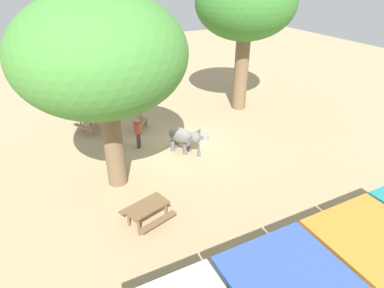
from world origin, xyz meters
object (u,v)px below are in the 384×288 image
(person_handler, at_px, (138,131))
(shade_tree_main, at_px, (246,4))
(feed_bucket, at_px, (205,137))
(elephant, at_px, (184,137))
(shade_tree_secondary, at_px, (102,57))
(picnic_table_near, at_px, (147,210))
(market_stall_orange, at_px, (362,275))
(wooden_bench, at_px, (140,122))
(picnic_table_far, at_px, (92,121))

(person_handler, distance_m, shade_tree_main, 9.47)
(shade_tree_main, height_order, feed_bucket, shade_tree_main)
(elephant, xyz_separation_m, person_handler, (1.87, -1.44, 0.14))
(person_handler, xyz_separation_m, shade_tree_secondary, (1.78, 2.51, 4.43))
(picnic_table_near, relative_size, market_stall_orange, 0.73)
(shade_tree_secondary, distance_m, wooden_bench, 7.07)
(shade_tree_secondary, height_order, market_stall_orange, shade_tree_secondary)
(elephant, distance_m, wooden_bench, 3.58)
(feed_bucket, bearing_deg, picnic_table_far, -37.06)
(elephant, height_order, feed_bucket, elephant)
(elephant, distance_m, person_handler, 2.37)
(market_stall_orange, bearing_deg, shade_tree_secondary, -63.79)
(elephant, distance_m, market_stall_orange, 9.61)
(picnic_table_near, distance_m, feed_bucket, 6.76)
(person_handler, bearing_deg, shade_tree_main, 51.64)
(picnic_table_near, xyz_separation_m, picnic_table_far, (0.20, -8.48, 0.00))
(wooden_bench, distance_m, picnic_table_near, 7.70)
(shade_tree_secondary, distance_m, market_stall_orange, 10.41)
(person_handler, bearing_deg, picnic_table_near, -69.47)
(person_handler, relative_size, picnic_table_far, 0.80)
(picnic_table_near, bearing_deg, wooden_bench, 57.23)
(wooden_bench, bearing_deg, picnic_table_near, 22.05)
(shade_tree_secondary, relative_size, wooden_bench, 5.69)
(shade_tree_secondary, xyz_separation_m, wooden_bench, (-2.50, -4.44, -4.91))
(market_stall_orange, bearing_deg, picnic_table_near, -55.00)
(market_stall_orange, height_order, feed_bucket, market_stall_orange)
(picnic_table_near, bearing_deg, market_stall_orange, -71.07)
(shade_tree_main, height_order, market_stall_orange, shade_tree_main)
(feed_bucket, bearing_deg, shade_tree_main, -144.39)
(elephant, xyz_separation_m, shade_tree_main, (-5.67, -3.56, 5.47))
(feed_bucket, bearing_deg, shade_tree_secondary, 17.86)
(picnic_table_far, bearing_deg, wooden_bench, -141.95)
(shade_tree_main, xyz_separation_m, picnic_table_near, (9.04, 7.57, -5.69))
(person_handler, xyz_separation_m, wooden_bench, (-0.71, -1.93, -0.48))
(elephant, bearing_deg, picnic_table_near, -72.94)
(wooden_bench, distance_m, picnic_table_far, 2.66)
(shade_tree_secondary, distance_m, picnic_table_near, 5.63)
(picnic_table_near, height_order, market_stall_orange, market_stall_orange)
(picnic_table_far, bearing_deg, person_handler, -178.09)
(shade_tree_main, relative_size, feed_bucket, 23.55)
(shade_tree_main, bearing_deg, person_handler, 15.71)
(person_handler, bearing_deg, elephant, -1.65)
(elephant, distance_m, picnic_table_far, 5.73)
(wooden_bench, bearing_deg, picnic_table_far, -75.82)
(person_handler, distance_m, shade_tree_secondary, 5.39)
(shade_tree_secondary, bearing_deg, elephant, -163.76)
(person_handler, bearing_deg, shade_tree_secondary, -89.50)
(person_handler, relative_size, picnic_table_near, 0.88)
(shade_tree_main, distance_m, wooden_bench, 8.96)
(shade_tree_main, height_order, wooden_bench, shade_tree_main)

